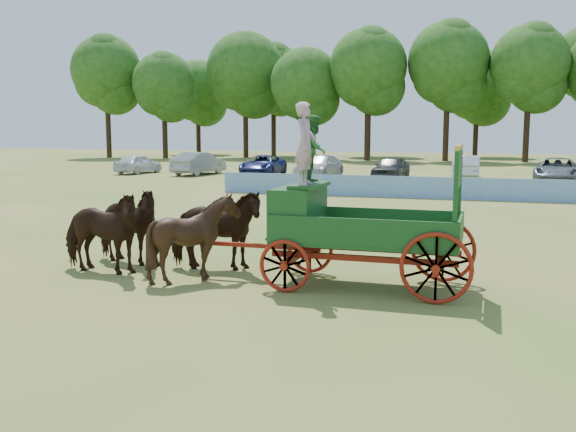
% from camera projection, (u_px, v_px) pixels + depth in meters
% --- Properties ---
extents(ground, '(160.00, 160.00, 0.00)m').
position_uv_depth(ground, '(518.00, 297.00, 12.75)').
color(ground, olive).
rests_on(ground, ground).
extents(horse_lead_left, '(2.31, 1.15, 1.91)m').
position_uv_depth(horse_lead_left, '(100.00, 232.00, 14.70)').
color(horse_lead_left, '#321E0E').
rests_on(horse_lead_left, ground).
extents(horse_lead_right, '(2.44, 1.53, 1.91)m').
position_uv_depth(horse_lead_right, '(125.00, 226.00, 15.74)').
color(horse_lead_right, '#321E0E').
rests_on(horse_lead_right, ground).
extents(horse_wheel_left, '(1.89, 1.71, 1.92)m').
position_uv_depth(horse_wheel_left, '(195.00, 238.00, 13.98)').
color(horse_wheel_left, '#321E0E').
rests_on(horse_wheel_left, ground).
extents(horse_wheel_right, '(2.42, 1.46, 1.91)m').
position_uv_depth(horse_wheel_right, '(215.00, 230.00, 15.02)').
color(horse_wheel_right, '#321E0E').
rests_on(horse_wheel_right, ground).
extents(farm_dray, '(6.00, 2.00, 3.85)m').
position_uv_depth(farm_dray, '(333.00, 209.00, 13.53)').
color(farm_dray, '#A61A10').
rests_on(farm_dray, ground).
extents(sponsor_banner, '(26.00, 0.08, 1.05)m').
position_uv_depth(sponsor_banner, '(481.00, 189.00, 29.98)').
color(sponsor_banner, blue).
rests_on(sponsor_banner, ground).
extents(parked_cars, '(36.92, 7.41, 1.65)m').
position_uv_depth(parked_cars, '(374.00, 167.00, 43.09)').
color(parked_cars, silver).
rests_on(parked_cars, ground).
extents(treeline, '(92.15, 24.41, 15.48)m').
position_uv_depth(treeline, '(484.00, 70.00, 68.16)').
color(treeline, '#382314').
rests_on(treeline, ground).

